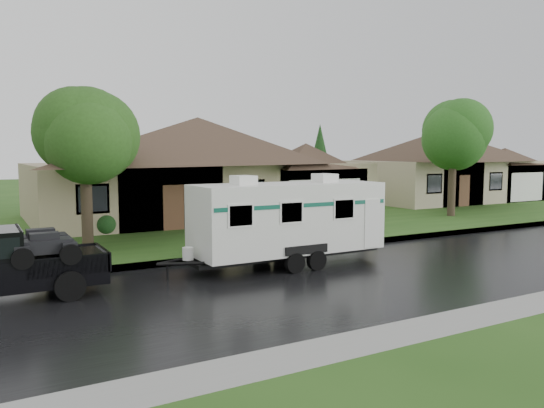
# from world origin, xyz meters

# --- Properties ---
(ground) EXTENTS (140.00, 140.00, 0.00)m
(ground) POSITION_xyz_m (0.00, 0.00, 0.00)
(ground) COLOR #295119
(ground) RESTS_ON ground
(road) EXTENTS (140.00, 8.00, 0.01)m
(road) POSITION_xyz_m (0.00, -2.00, 0.01)
(road) COLOR black
(road) RESTS_ON ground
(curb) EXTENTS (140.00, 0.50, 0.15)m
(curb) POSITION_xyz_m (0.00, 2.25, 0.07)
(curb) COLOR gray
(curb) RESTS_ON ground
(lawn) EXTENTS (140.00, 26.00, 0.15)m
(lawn) POSITION_xyz_m (0.00, 15.00, 0.07)
(lawn) COLOR #295119
(lawn) RESTS_ON ground
(house_main) EXTENTS (19.44, 10.80, 6.90)m
(house_main) POSITION_xyz_m (2.29, 13.84, 3.59)
(house_main) COLOR tan
(house_main) RESTS_ON lawn
(house_neighbor) EXTENTS (15.12, 9.72, 6.45)m
(house_neighbor) POSITION_xyz_m (22.27, 14.34, 3.32)
(house_neighbor) COLOR #C0B28E
(house_neighbor) RESTS_ON lawn
(tree_left_green) EXTENTS (3.63, 3.63, 6.01)m
(tree_left_green) POSITION_xyz_m (-5.69, 5.70, 4.32)
(tree_left_green) COLOR #382B1E
(tree_left_green) RESTS_ON lawn
(tree_right_green) EXTENTS (3.96, 3.96, 6.56)m
(tree_right_green) POSITION_xyz_m (14.45, 6.59, 4.70)
(tree_right_green) COLOR #382B1E
(tree_right_green) RESTS_ON lawn
(shrub_row) EXTENTS (13.60, 1.00, 1.00)m
(shrub_row) POSITION_xyz_m (2.00, 9.30, 0.65)
(shrub_row) COLOR #143814
(shrub_row) RESTS_ON lawn
(travel_trailer) EXTENTS (6.72, 2.36, 3.01)m
(travel_trailer) POSITION_xyz_m (-0.34, 0.24, 1.60)
(travel_trailer) COLOR white
(travel_trailer) RESTS_ON ground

